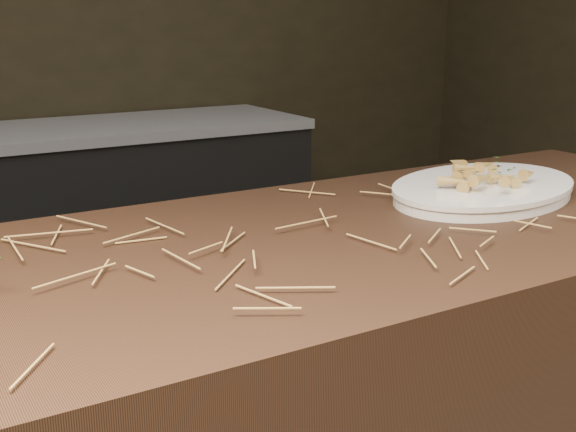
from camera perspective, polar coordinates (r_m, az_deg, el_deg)
back_counter at (r=3.05m, az=-15.75°, el=-0.95°), size 1.82×0.62×0.84m
straw_bedding at (r=1.11m, az=-6.45°, el=-2.64°), size 1.40×0.60×0.02m
serving_platter at (r=1.51m, az=15.19°, el=1.96°), size 0.53×0.43×0.02m
roasted_veg_heap at (r=1.51m, az=15.29°, el=3.36°), size 0.26×0.22×0.05m
serving_fork at (r=1.65m, az=18.50°, el=3.28°), size 0.03×0.18×0.00m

